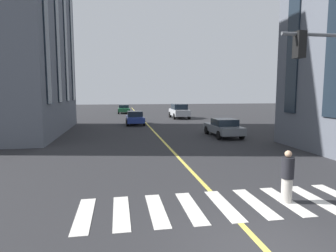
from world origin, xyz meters
name	(u,v)px	position (x,y,z in m)	size (l,w,h in m)	color
ground_plane	(268,252)	(0.00, 0.00, 0.00)	(160.00, 160.00, 0.00)	#28282B
lane_centre_line	(153,130)	(20.00, 0.00, 0.00)	(80.00, 0.16, 0.01)	#D8C64C
crosswalk_marking	(224,205)	(2.55, 0.00, 0.01)	(2.40, 8.45, 0.01)	silver
car_blue_parked_a	(135,118)	(24.99, 1.28, 0.70)	(3.90, 1.89, 1.40)	navy
car_silver_near	(179,111)	(31.58, -4.90, 0.97)	(4.70, 2.14, 1.88)	#B7BABF
car_green_parked_b	(124,109)	(42.41, 2.10, 0.70)	(4.40, 1.95, 1.37)	#1E6038
car_grey_far	(224,127)	(15.45, -4.90, 0.70)	(4.40, 1.95, 1.37)	slate
pedestrian_near	(287,177)	(2.46, -1.97, 0.80)	(0.38, 0.38, 1.61)	beige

